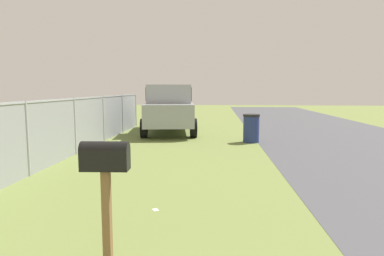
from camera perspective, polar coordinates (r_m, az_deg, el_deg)
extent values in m
cube|color=brown|center=(3.96, -14.37, -14.30)|extent=(0.09, 0.09, 1.04)
cube|color=black|center=(3.78, -14.65, -5.36)|extent=(0.22, 0.53, 0.22)
cylinder|color=black|center=(3.76, -14.70, -3.72)|extent=(0.22, 0.53, 0.20)
cube|color=red|center=(3.87, -14.16, -4.08)|extent=(0.02, 0.04, 0.18)
cube|color=#93999E|center=(14.73, -3.89, 2.66)|extent=(5.08, 2.54, 0.90)
cube|color=#93999E|center=(14.11, -3.96, 5.85)|extent=(1.87, 1.99, 0.76)
cube|color=black|center=(14.11, -3.96, 5.85)|extent=(1.82, 2.02, 0.53)
cube|color=#93999E|center=(15.78, -0.57, 4.80)|extent=(2.52, 0.39, 0.12)
cube|color=#93999E|center=(15.81, -7.11, 4.75)|extent=(2.52, 0.39, 0.12)
cylinder|color=black|center=(13.19, 0.25, 0.01)|extent=(0.79, 0.35, 0.76)
cylinder|color=black|center=(13.23, -8.22, -0.04)|extent=(0.79, 0.35, 0.76)
cylinder|color=black|center=(16.39, -0.37, 1.33)|extent=(0.79, 0.35, 0.76)
cylinder|color=black|center=(16.42, -7.19, 1.29)|extent=(0.79, 0.35, 0.76)
cylinder|color=navy|center=(12.18, 10.10, -0.24)|extent=(0.57, 0.57, 0.94)
cylinder|color=black|center=(12.13, 10.15, 2.15)|extent=(0.60, 0.60, 0.08)
cylinder|color=#9EA3A8|center=(8.14, -26.37, -1.69)|extent=(0.07, 0.07, 1.66)
cylinder|color=#9EA3A8|center=(10.32, -19.43, 0.27)|extent=(0.07, 0.07, 1.66)
cylinder|color=#9EA3A8|center=(12.61, -14.95, 1.54)|extent=(0.07, 0.07, 1.66)
cylinder|color=#9EA3A8|center=(14.96, -11.87, 2.41)|extent=(0.07, 0.07, 1.66)
cylinder|color=#9EA3A8|center=(17.34, -9.62, 3.03)|extent=(0.07, 0.07, 1.66)
cube|color=#9EA3A8|center=(9.15, -22.72, 4.39)|extent=(17.30, 0.04, 0.04)
cube|color=gray|center=(9.21, -22.49, -0.60)|extent=(17.30, 0.01, 1.66)
cube|color=silver|center=(5.51, -6.28, -13.73)|extent=(0.15, 0.13, 0.01)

